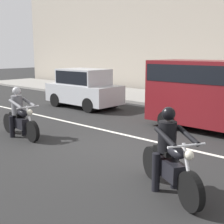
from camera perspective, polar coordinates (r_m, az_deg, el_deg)
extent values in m
plane|color=#242424|center=(8.75, 2.09, -6.16)|extent=(80.00, 80.00, 0.00)
cube|color=silver|center=(9.39, 5.99, -4.99)|extent=(18.00, 0.14, 0.01)
cylinder|color=black|center=(9.32, -14.38, -3.45)|extent=(0.63, 0.17, 0.62)
cylinder|color=black|center=(10.60, -18.30, -1.93)|extent=(0.63, 0.17, 0.62)
cylinder|color=silver|center=(9.34, -14.84, -1.26)|extent=(0.35, 0.08, 0.76)
cube|color=black|center=(9.92, -16.51, -1.86)|extent=(0.83, 0.34, 0.32)
ellipsoid|color=black|center=(9.66, -16.02, -0.17)|extent=(0.50, 0.28, 0.22)
cube|color=black|center=(10.03, -17.05, -0.41)|extent=(0.54, 0.28, 0.10)
cylinder|color=silver|center=(9.33, -15.12, 0.88)|extent=(0.09, 0.70, 0.04)
sphere|color=silver|center=(9.28, -14.85, -0.03)|extent=(0.17, 0.17, 0.17)
cylinder|color=silver|center=(10.28, -16.45, -2.10)|extent=(0.70, 0.12, 0.07)
cylinder|color=black|center=(9.99, -17.86, -2.57)|extent=(0.16, 0.16, 0.66)
cylinder|color=black|center=(10.16, -15.84, -2.23)|extent=(0.16, 0.16, 0.66)
cylinder|color=slate|center=(9.93, -16.99, 1.20)|extent=(0.36, 0.36, 0.59)
cylinder|color=slate|center=(9.52, -17.29, 1.41)|extent=(0.70, 0.14, 0.23)
cylinder|color=slate|center=(9.72, -14.97, 1.72)|extent=(0.70, 0.14, 0.23)
sphere|color=tan|center=(9.85, -17.07, 3.56)|extent=(0.20, 0.20, 0.20)
sphere|color=#B7B7BC|center=(9.85, -17.08, 3.73)|extent=(0.25, 0.25, 0.25)
cylinder|color=black|center=(5.39, 14.19, -13.95)|extent=(0.64, 0.43, 0.67)
cylinder|color=black|center=(6.54, 7.35, -9.15)|extent=(0.64, 0.43, 0.67)
cylinder|color=silver|center=(5.34, 13.68, -9.92)|extent=(0.34, 0.23, 0.79)
cube|color=black|center=(5.90, 10.46, -10.08)|extent=(0.83, 0.63, 0.32)
ellipsoid|color=black|center=(5.59, 11.69, -7.17)|extent=(0.54, 0.44, 0.22)
cube|color=black|center=(5.95, 9.71, -6.98)|extent=(0.57, 0.46, 0.10)
cylinder|color=silver|center=(5.27, 13.51, -6.01)|extent=(0.38, 0.63, 0.04)
sphere|color=silver|center=(5.25, 13.90, -7.70)|extent=(0.17, 0.17, 0.17)
cylinder|color=silver|center=(6.26, 10.38, -10.00)|extent=(0.64, 0.40, 0.07)
cylinder|color=black|center=(5.96, 8.05, -10.86)|extent=(0.20, 0.20, 0.74)
cylinder|color=black|center=(6.14, 11.45, -10.31)|extent=(0.20, 0.20, 0.74)
cylinder|color=black|center=(5.82, 10.08, -4.48)|extent=(0.46, 0.46, 0.57)
cylinder|color=black|center=(5.42, 9.72, -4.58)|extent=(0.63, 0.41, 0.24)
cylinder|color=black|center=(5.63, 13.68, -4.13)|extent=(0.63, 0.41, 0.24)
sphere|color=tan|center=(5.71, 10.31, -0.61)|extent=(0.20, 0.20, 0.20)
sphere|color=black|center=(5.71, 10.32, -0.31)|extent=(0.25, 0.25, 0.25)
cube|color=#B2B5BA|center=(14.68, -5.19, 3.42)|extent=(3.67, 1.70, 0.84)
cube|color=#B2B5BA|center=(14.60, -5.24, 6.46)|extent=(2.27, 1.56, 0.72)
cube|color=black|center=(14.60, -5.24, 6.46)|extent=(2.09, 1.59, 0.58)
cylinder|color=black|center=(13.93, -1.99, 1.64)|extent=(0.64, 1.76, 0.64)
cylinder|color=black|center=(15.58, -8.01, 2.53)|extent=(0.64, 1.76, 0.64)
cube|color=maroon|center=(10.60, 19.30, 3.27)|extent=(4.61, 1.90, 2.06)
cube|color=black|center=(10.54, 19.52, 6.65)|extent=(4.47, 1.93, 0.56)
cylinder|color=black|center=(11.37, 12.38, -0.73)|extent=(0.64, 1.96, 0.64)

